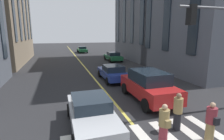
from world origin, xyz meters
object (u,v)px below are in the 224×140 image
car_silver_mid (91,112)px  pedestrian_far (164,125)px  car_red_parked_b (148,85)px  pedestrian_near (211,122)px  car_green_near (82,49)px  pedestrian_companion (178,112)px  car_green_far (113,56)px  car_blue_trailing (113,72)px

car_silver_mid → pedestrian_far: pedestrian_far is taller
car_red_parked_b → pedestrian_near: 4.60m
car_silver_mid → pedestrian_near: bearing=-119.5°
car_silver_mid → car_red_parked_b: size_ratio=0.94×
car_green_near → pedestrian_companion: pedestrian_companion is taller
car_green_far → pedestrian_near: size_ratio=2.78×
car_green_near → pedestrian_companion: bearing=179.4°
car_silver_mid → pedestrian_companion: size_ratio=2.64×
car_silver_mid → car_green_far: (18.50, -6.75, 0.00)m
car_green_far → pedestrian_near: (-20.87, 2.56, 0.09)m
car_green_near → pedestrian_near: bearing=-179.5°
car_red_parked_b → pedestrian_near: bearing=-177.5°
car_green_far → pedestrian_near: 21.03m
pedestrian_near → pedestrian_companion: 1.28m
car_red_parked_b → pedestrian_far: size_ratio=2.92×
car_blue_trailing → pedestrian_far: (-9.64, 0.99, 0.10)m
car_green_near → pedestrian_far: (-34.07, 1.52, 0.10)m
pedestrian_near → pedestrian_companion: bearing=32.6°
car_red_parked_b → car_green_near: bearing=0.2°
car_green_far → pedestrian_far: pedestrian_far is taller
car_blue_trailing → pedestrian_far: pedestrian_far is taller
car_green_near → car_blue_trailing: same height
car_green_far → car_green_near: size_ratio=1.00×
car_red_parked_b → pedestrian_far: (-4.27, 1.65, -0.17)m
car_silver_mid → pedestrian_companion: pedestrian_companion is taller
car_green_far → car_blue_trailing: 11.43m
car_silver_mid → car_green_near: (32.02, -3.87, 0.00)m
car_silver_mid → car_green_far: size_ratio=1.00×
pedestrian_companion → pedestrian_far: bearing=122.8°
car_green_far → car_green_near: bearing=12.0°
pedestrian_companion → car_silver_mid: bearing=69.7°
car_green_far → car_green_near: 13.83m
car_red_parked_b → car_green_far: 16.51m
car_silver_mid → pedestrian_companion: 3.74m
car_red_parked_b → car_green_far: size_ratio=1.07×
car_green_near → car_blue_trailing: (-24.43, 0.53, 0.00)m
car_green_far → pedestrian_companion: 20.06m
pedestrian_near → pedestrian_companion: (1.08, 0.69, 0.04)m
car_silver_mid → pedestrian_far: 3.11m
car_green_far → pedestrian_near: pedestrian_near is taller
car_green_far → pedestrian_companion: bearing=170.7°
car_silver_mid → car_red_parked_b: 4.58m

